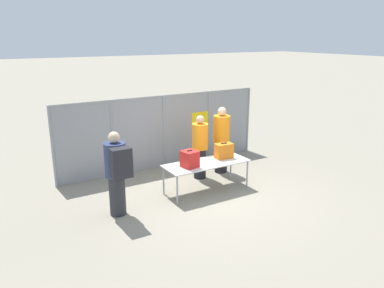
{
  "coord_description": "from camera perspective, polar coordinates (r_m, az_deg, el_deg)",
  "views": [
    {
      "loc": [
        -4.54,
        -6.92,
        3.66
      ],
      "look_at": [
        0.02,
        0.77,
        1.05
      ],
      "focal_mm": 35.0,
      "sensor_mm": 36.0,
      "label": 1
    }
  ],
  "objects": [
    {
      "name": "suitcase_red",
      "position": [
        8.59,
        -0.35,
        -2.3
      ],
      "size": [
        0.38,
        0.38,
        0.41
      ],
      "color": "red",
      "rests_on": "inspection_table"
    },
    {
      "name": "security_worker_near",
      "position": [
        9.75,
        1.23,
        -0.33
      ],
      "size": [
        0.42,
        0.42,
        1.69
      ],
      "rotation": [
        0.0,
        0.0,
        2.86
      ],
      "color": "black",
      "rests_on": "ground_plane"
    },
    {
      "name": "traveler_hooded",
      "position": [
        7.8,
        -11.37,
        -4.05
      ],
      "size": [
        0.45,
        0.69,
        1.81
      ],
      "rotation": [
        0.0,
        0.0,
        0.29
      ],
      "color": "#2D2D33",
      "rests_on": "ground_plane"
    },
    {
      "name": "ground_plane",
      "position": [
        9.05,
        2.39,
        -7.59
      ],
      "size": [
        120.0,
        120.0,
        0.0
      ],
      "primitive_type": "plane",
      "color": "gray"
    },
    {
      "name": "suitcase_orange",
      "position": [
        9.25,
        4.88,
        -1.05
      ],
      "size": [
        0.46,
        0.28,
        0.39
      ],
      "color": "orange",
      "rests_on": "inspection_table"
    },
    {
      "name": "security_worker_far",
      "position": [
        10.19,
        4.51,
        0.76
      ],
      "size": [
        0.45,
        0.45,
        1.82
      ],
      "rotation": [
        0.0,
        0.0,
        2.71
      ],
      "color": "black",
      "rests_on": "ground_plane"
    },
    {
      "name": "fence_section",
      "position": [
        10.6,
        -4.27,
        2.15
      ],
      "size": [
        6.11,
        0.07,
        2.07
      ],
      "color": "gray",
      "rests_on": "ground_plane"
    },
    {
      "name": "inspection_table",
      "position": [
        8.96,
        2.21,
        -3.15
      ],
      "size": [
        2.08,
        0.8,
        0.73
      ],
      "color": "silver",
      "rests_on": "ground_plane"
    },
    {
      "name": "utility_trailer",
      "position": [
        13.7,
        -2.41,
        2.39
      ],
      "size": [
        4.08,
        2.2,
        0.63
      ],
      "color": "silver",
      "rests_on": "ground_plane"
    }
  ]
}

